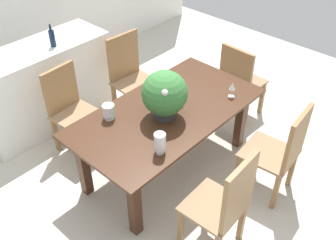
# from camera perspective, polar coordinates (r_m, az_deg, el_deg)

# --- Properties ---
(ground_plane) EXTENTS (7.04, 7.04, 0.00)m
(ground_plane) POSITION_cam_1_polar(r_m,az_deg,el_deg) (4.20, -0.07, -6.75)
(ground_plane) COLOR beige
(dining_table) EXTENTS (1.92, 1.02, 0.74)m
(dining_table) POSITION_cam_1_polar(r_m,az_deg,el_deg) (3.78, -0.06, -0.07)
(dining_table) COLOR #422616
(dining_table) RESTS_ON ground
(chair_near_right) EXTENTS (0.49, 0.51, 1.01)m
(chair_near_right) POSITION_cam_1_polar(r_m,az_deg,el_deg) (3.70, 16.34, -4.25)
(chair_near_right) COLOR olive
(chair_near_right) RESTS_ON ground
(chair_foot_end) EXTENTS (0.42, 0.49, 0.94)m
(chair_foot_end) POSITION_cam_1_polar(r_m,az_deg,el_deg) (4.68, 10.42, 6.09)
(chair_foot_end) COLOR olive
(chair_foot_end) RESTS_ON ground
(chair_far_left) EXTENTS (0.47, 0.50, 0.97)m
(chair_far_left) POSITION_cam_1_polar(r_m,az_deg,el_deg) (4.25, -14.20, 1.94)
(chair_far_left) COLOR olive
(chair_far_left) RESTS_ON ground
(chair_near_left) EXTENTS (0.47, 0.46, 1.05)m
(chair_near_left) POSITION_cam_1_polar(r_m,az_deg,el_deg) (3.13, 8.50, -12.01)
(chair_near_left) COLOR olive
(chair_near_left) RESTS_ON ground
(chair_far_right) EXTENTS (0.50, 0.49, 1.02)m
(chair_far_right) POSITION_cam_1_polar(r_m,az_deg,el_deg) (4.67, -5.63, 6.95)
(chair_far_right) COLOR olive
(chair_far_right) RESTS_ON ground
(flower_centerpiece) EXTENTS (0.42, 0.42, 0.47)m
(flower_centerpiece) POSITION_cam_1_polar(r_m,az_deg,el_deg) (3.49, -0.50, 3.81)
(flower_centerpiece) COLOR #333338
(flower_centerpiece) RESTS_ON dining_table
(crystal_vase_left) EXTENTS (0.10, 0.10, 0.20)m
(crystal_vase_left) POSITION_cam_1_polar(r_m,az_deg,el_deg) (3.17, -1.20, -3.27)
(crystal_vase_left) COLOR silver
(crystal_vase_left) RESTS_ON dining_table
(crystal_vase_center_near) EXTENTS (0.11, 0.11, 0.15)m
(crystal_vase_center_near) POSITION_cam_1_polar(r_m,az_deg,el_deg) (3.60, -8.72, 1.38)
(crystal_vase_center_near) COLOR silver
(crystal_vase_center_near) RESTS_ON dining_table
(wine_glass) EXTENTS (0.06, 0.06, 0.16)m
(wine_glass) POSITION_cam_1_polar(r_m,az_deg,el_deg) (3.89, 9.42, 4.82)
(wine_glass) COLOR silver
(wine_glass) RESTS_ON dining_table
(kitchen_counter) EXTENTS (1.61, 0.58, 0.98)m
(kitchen_counter) POSITION_cam_1_polar(r_m,az_deg,el_deg) (4.76, -17.75, 4.82)
(kitchen_counter) COLOR white
(kitchen_counter) RESTS_ON ground
(wine_bottle_green) EXTENTS (0.06, 0.06, 0.25)m
(wine_bottle_green) POSITION_cam_1_polar(r_m,az_deg,el_deg) (4.46, -16.65, 11.48)
(wine_bottle_green) COLOR #0F1E38
(wine_bottle_green) RESTS_ON kitchen_counter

